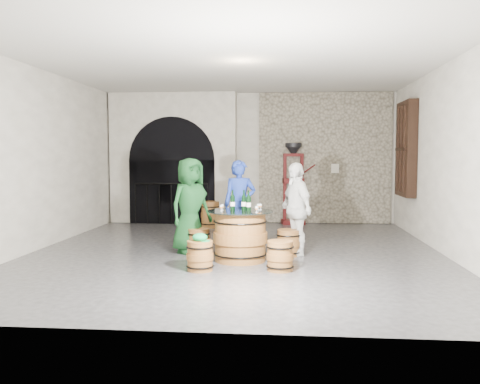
# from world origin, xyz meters

# --- Properties ---
(ground) EXTENTS (8.00, 8.00, 0.00)m
(ground) POSITION_xyz_m (0.00, 0.00, 0.00)
(ground) COLOR #2E2E30
(ground) RESTS_ON ground
(wall_back) EXTENTS (8.00, 0.00, 8.00)m
(wall_back) POSITION_xyz_m (0.00, 4.00, 1.60)
(wall_back) COLOR silver
(wall_back) RESTS_ON ground
(wall_front) EXTENTS (8.00, 0.00, 8.00)m
(wall_front) POSITION_xyz_m (0.00, -4.00, 1.60)
(wall_front) COLOR silver
(wall_front) RESTS_ON ground
(wall_left) EXTENTS (0.00, 8.00, 8.00)m
(wall_left) POSITION_xyz_m (-3.50, 0.00, 1.60)
(wall_left) COLOR silver
(wall_left) RESTS_ON ground
(wall_right) EXTENTS (0.00, 8.00, 8.00)m
(wall_right) POSITION_xyz_m (3.50, 0.00, 1.60)
(wall_right) COLOR silver
(wall_right) RESTS_ON ground
(ceiling) EXTENTS (8.00, 8.00, 0.00)m
(ceiling) POSITION_xyz_m (0.00, 0.00, 3.20)
(ceiling) COLOR beige
(ceiling) RESTS_ON wall_back
(stone_facing_panel) EXTENTS (3.20, 0.12, 3.18)m
(stone_facing_panel) POSITION_xyz_m (1.80, 3.94, 1.60)
(stone_facing_panel) COLOR gray
(stone_facing_panel) RESTS_ON ground
(arched_opening) EXTENTS (3.10, 0.60, 3.19)m
(arched_opening) POSITION_xyz_m (-1.90, 3.74, 1.58)
(arched_opening) COLOR silver
(arched_opening) RESTS_ON ground
(shuttered_window) EXTENTS (0.23, 1.10, 2.00)m
(shuttered_window) POSITION_xyz_m (3.38, 2.40, 1.80)
(shuttered_window) COLOR black
(shuttered_window) RESTS_ON wall_right
(barrel_table) EXTENTS (1.04, 1.04, 0.80)m
(barrel_table) POSITION_xyz_m (0.14, -0.72, 0.40)
(barrel_table) COLOR brown
(barrel_table) RESTS_ON ground
(barrel_stool_left) EXTENTS (0.40, 0.40, 0.44)m
(barrel_stool_left) POSITION_xyz_m (-0.61, -0.22, 0.22)
(barrel_stool_left) COLOR brown
(barrel_stool_left) RESTS_ON ground
(barrel_stool_far) EXTENTS (0.40, 0.40, 0.44)m
(barrel_stool_far) POSITION_xyz_m (0.05, 0.18, 0.22)
(barrel_stool_far) COLOR brown
(barrel_stool_far) RESTS_ON ground
(barrel_stool_right) EXTENTS (0.40, 0.40, 0.44)m
(barrel_stool_right) POSITION_xyz_m (0.90, -0.24, 0.22)
(barrel_stool_right) COLOR brown
(barrel_stool_right) RESTS_ON ground
(barrel_stool_near_right) EXTENTS (0.40, 0.40, 0.44)m
(barrel_stool_near_right) POSITION_xyz_m (0.77, -1.36, 0.22)
(barrel_stool_near_right) COLOR brown
(barrel_stool_near_right) RESTS_ON ground
(barrel_stool_near_left) EXTENTS (0.40, 0.40, 0.44)m
(barrel_stool_near_left) POSITION_xyz_m (-0.38, -1.45, 0.22)
(barrel_stool_near_left) COLOR brown
(barrel_stool_near_left) RESTS_ON ground
(green_cap) EXTENTS (0.26, 0.22, 0.12)m
(green_cap) POSITION_xyz_m (-0.38, -1.45, 0.48)
(green_cap) COLOR #0B7F3F
(green_cap) RESTS_ON barrel_stool_near_left
(person_green) EXTENTS (0.90, 0.94, 1.62)m
(person_green) POSITION_xyz_m (-0.77, -0.11, 0.81)
(person_green) COLOR #113E19
(person_green) RESTS_ON ground
(person_blue) EXTENTS (0.62, 0.45, 1.58)m
(person_blue) POSITION_xyz_m (0.03, 0.36, 0.79)
(person_blue) COLOR navy
(person_blue) RESTS_ON ground
(person_white) EXTENTS (0.74, 0.98, 1.55)m
(person_white) POSITION_xyz_m (1.02, -0.16, 0.77)
(person_white) COLOR silver
(person_white) RESTS_ON ground
(wine_bottle_left) EXTENTS (0.08, 0.08, 0.32)m
(wine_bottle_left) POSITION_xyz_m (0.01, -0.67, 0.93)
(wine_bottle_left) COLOR black
(wine_bottle_left) RESTS_ON barrel_table
(wine_bottle_center) EXTENTS (0.08, 0.08, 0.32)m
(wine_bottle_center) POSITION_xyz_m (0.27, -0.76, 0.93)
(wine_bottle_center) COLOR black
(wine_bottle_center) RESTS_ON barrel_table
(wine_bottle_right) EXTENTS (0.08, 0.08, 0.32)m
(wine_bottle_right) POSITION_xyz_m (0.19, -0.65, 0.93)
(wine_bottle_right) COLOR black
(wine_bottle_right) RESTS_ON barrel_table
(tasting_glass_a) EXTENTS (0.05, 0.05, 0.10)m
(tasting_glass_a) POSITION_xyz_m (-0.15, -0.79, 0.85)
(tasting_glass_a) COLOR #CC6A27
(tasting_glass_a) RESTS_ON barrel_table
(tasting_glass_b) EXTENTS (0.05, 0.05, 0.10)m
(tasting_glass_b) POSITION_xyz_m (0.45, -0.57, 0.85)
(tasting_glass_b) COLOR #CC6A27
(tasting_glass_b) RESTS_ON barrel_table
(tasting_glass_c) EXTENTS (0.05, 0.05, 0.10)m
(tasting_glass_c) POSITION_xyz_m (-0.01, -0.49, 0.85)
(tasting_glass_c) COLOR #CC6A27
(tasting_glass_c) RESTS_ON barrel_table
(tasting_glass_d) EXTENTS (0.05, 0.05, 0.10)m
(tasting_glass_d) POSITION_xyz_m (0.42, -0.58, 0.85)
(tasting_glass_d) COLOR #CC6A27
(tasting_glass_d) RESTS_ON barrel_table
(tasting_glass_e) EXTENTS (0.05, 0.05, 0.10)m
(tasting_glass_e) POSITION_xyz_m (0.41, -0.95, 0.85)
(tasting_glass_e) COLOR #CC6A27
(tasting_glass_e) RESTS_ON barrel_table
(tasting_glass_f) EXTENTS (0.05, 0.05, 0.10)m
(tasting_glass_f) POSITION_xyz_m (-0.15, -0.69, 0.85)
(tasting_glass_f) COLOR #CC6A27
(tasting_glass_f) RESTS_ON barrel_table
(side_barrel) EXTENTS (0.45, 0.45, 0.60)m
(side_barrel) POSITION_xyz_m (-0.88, 2.94, 0.30)
(side_barrel) COLOR brown
(side_barrel) RESTS_ON ground
(corking_press) EXTENTS (0.83, 0.51, 1.96)m
(corking_press) POSITION_xyz_m (1.04, 3.70, 1.14)
(corking_press) COLOR #460C0B
(corking_press) RESTS_ON ground
(control_box) EXTENTS (0.18, 0.10, 0.22)m
(control_box) POSITION_xyz_m (2.05, 3.86, 1.35)
(control_box) COLOR silver
(control_box) RESTS_ON wall_back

